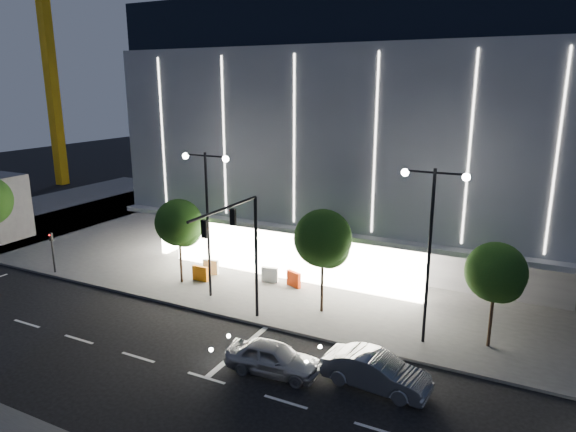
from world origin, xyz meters
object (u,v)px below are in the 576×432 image
at_px(tower_crane, 51,18).
at_px(barrier_a, 200,273).
at_px(traffic_mast, 242,240).
at_px(barrier_d, 270,275).
at_px(car_lead, 273,358).
at_px(car_second, 376,371).
at_px(ped_signal_far, 52,248).
at_px(tree_mid, 323,241).
at_px(barrier_b, 211,267).
at_px(barrier_c, 294,279).
at_px(tree_right, 496,275).
at_px(street_lamp_west, 207,204).
at_px(street_lamp_east, 431,231).
at_px(tree_left, 179,225).

xyz_separation_m(tower_crane, barrier_a, (35.89, -20.26, -19.86)).
xyz_separation_m(traffic_mast, barrier_d, (-1.81, 6.27, -4.38)).
relative_size(car_lead, car_second, 0.94).
relative_size(ped_signal_far, barrier_d, 2.73).
relative_size(tree_mid, barrier_b, 5.59).
relative_size(traffic_mast, barrier_c, 6.43).
height_order(barrier_a, barrier_c, same).
bearing_deg(car_second, barrier_d, 54.15).
relative_size(tree_mid, tree_right, 1.12).
relative_size(street_lamp_west, tree_mid, 1.46).
relative_size(ped_signal_far, tower_crane, 0.09).
height_order(car_second, barrier_a, car_second).
bearing_deg(tree_right, street_lamp_west, -176.36).
xyz_separation_m(street_lamp_east, tree_left, (-15.97, 1.02, -1.92)).
relative_size(tower_crane, tree_left, 5.59).
bearing_deg(tree_right, barrier_c, 167.91).
bearing_deg(barrier_a, tower_crane, 149.31).
distance_m(ped_signal_far, tree_left, 9.61).
xyz_separation_m(tree_right, car_lead, (-8.56, -6.77, -3.14)).
relative_size(car_second, barrier_a, 4.26).
height_order(tower_crane, tree_mid, tower_crane).
distance_m(street_lamp_east, tree_right, 3.81).
height_order(street_lamp_west, barrier_b, street_lamp_west).
distance_m(tree_left, tree_right, 19.00).
height_order(traffic_mast, street_lamp_west, street_lamp_west).
height_order(street_lamp_west, car_lead, street_lamp_west).
relative_size(street_lamp_west, street_lamp_east, 1.00).
relative_size(tree_left, car_second, 1.22).
bearing_deg(car_lead, barrier_c, 16.10).
height_order(traffic_mast, barrier_b, traffic_mast).
bearing_deg(tower_crane, barrier_c, -23.72).
distance_m(tree_right, barrier_c, 12.78).
distance_m(ped_signal_far, tower_crane, 39.63).
relative_size(ped_signal_far, tree_right, 0.54).
height_order(car_lead, barrier_c, car_lead).
relative_size(tower_crane, car_second, 6.83).
height_order(ped_signal_far, barrier_a, ped_signal_far).
bearing_deg(street_lamp_west, barrier_c, 42.51).
bearing_deg(tree_left, traffic_mast, -27.84).
distance_m(tree_right, barrier_a, 18.36).
bearing_deg(tree_left, barrier_d, 26.64).
relative_size(street_lamp_east, tree_right, 1.63).
distance_m(tower_crane, barrier_d, 48.39).
height_order(tower_crane, barrier_b, tower_crane).
bearing_deg(street_lamp_west, barrier_d, 58.78).
bearing_deg(barrier_a, ped_signal_far, -163.25).
bearing_deg(street_lamp_east, barrier_d, 161.54).
height_order(tower_crane, barrier_c, tower_crane).
distance_m(street_lamp_west, tower_crane, 46.19).
height_order(tree_left, car_second, tree_left).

